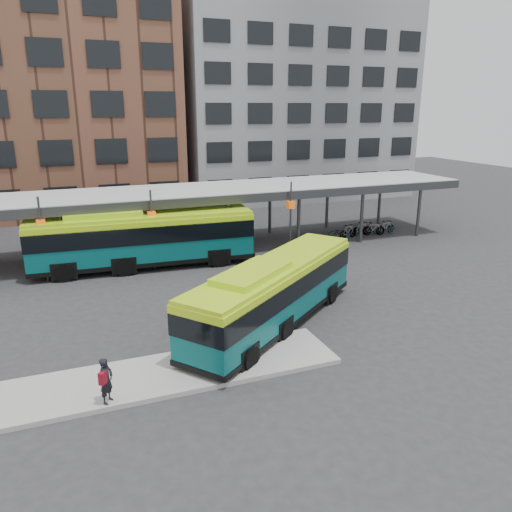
% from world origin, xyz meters
% --- Properties ---
extents(ground, '(120.00, 120.00, 0.00)m').
position_xyz_m(ground, '(0.00, 0.00, 0.00)').
color(ground, '#28282B').
rests_on(ground, ground).
extents(boarding_island, '(14.00, 3.00, 0.18)m').
position_xyz_m(boarding_island, '(-5.50, -3.00, 0.09)').
color(boarding_island, gray).
rests_on(boarding_island, ground).
extents(canopy, '(40.00, 6.53, 4.80)m').
position_xyz_m(canopy, '(-0.06, 12.87, 3.91)').
color(canopy, '#999B9E').
rests_on(canopy, ground).
extents(building_brick, '(26.00, 14.00, 22.00)m').
position_xyz_m(building_brick, '(-10.00, 32.00, 11.00)').
color(building_brick, brown).
rests_on(building_brick, ground).
extents(building_grey, '(24.00, 14.00, 20.00)m').
position_xyz_m(building_grey, '(16.00, 32.00, 10.00)').
color(building_grey, slate).
rests_on(building_grey, ground).
extents(bus_front, '(10.54, 8.88, 3.15)m').
position_xyz_m(bus_front, '(0.49, -0.35, 1.64)').
color(bus_front, '#074E4F').
rests_on(bus_front, ground).
extents(bus_rear, '(13.25, 3.59, 3.61)m').
position_xyz_m(bus_rear, '(-3.53, 10.30, 1.88)').
color(bus_rear, '#074E4F').
rests_on(bus_rear, ground).
extents(pedestrian, '(0.64, 0.68, 1.57)m').
position_xyz_m(pedestrian, '(-7.07, -4.21, 0.98)').
color(pedestrian, black).
rests_on(pedestrian, boarding_island).
extents(bike_rack, '(5.73, 1.54, 1.07)m').
position_xyz_m(bike_rack, '(13.28, 12.00, 0.49)').
color(bike_rack, slate).
rests_on(bike_rack, ground).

